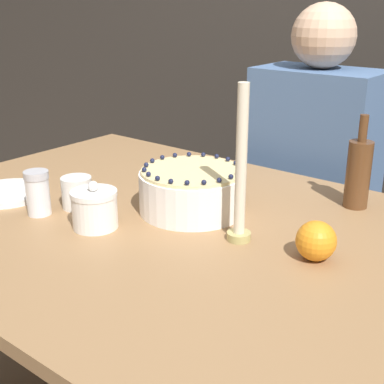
# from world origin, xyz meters

# --- Properties ---
(dining_table) EXTENTS (1.56, 1.03, 0.77)m
(dining_table) POSITION_xyz_m (0.00, 0.00, 0.66)
(dining_table) COLOR #936D47
(dining_table) RESTS_ON ground_plane
(cake) EXTENTS (0.26, 0.26, 0.12)m
(cake) POSITION_xyz_m (-0.03, 0.09, 0.82)
(cake) COLOR white
(cake) RESTS_ON dining_table
(sugar_bowl) EXTENTS (0.11, 0.11, 0.11)m
(sugar_bowl) POSITION_xyz_m (-0.15, -0.13, 0.81)
(sugar_bowl) COLOR white
(sugar_bowl) RESTS_ON dining_table
(sugar_shaker) EXTENTS (0.06, 0.06, 0.11)m
(sugar_shaker) POSITION_xyz_m (-0.32, -0.17, 0.82)
(sugar_shaker) COLOR white
(sugar_shaker) RESTS_ON dining_table
(plate_stack) EXTENTS (0.20, 0.20, 0.02)m
(plate_stack) POSITION_xyz_m (-0.49, -0.14, 0.77)
(plate_stack) COLOR white
(plate_stack) RESTS_ON dining_table
(candle) EXTENTS (0.05, 0.05, 0.35)m
(candle) POSITION_xyz_m (0.15, 0.02, 0.91)
(candle) COLOR tan
(candle) RESTS_ON dining_table
(bottle) EXTENTS (0.06, 0.06, 0.24)m
(bottle) POSITION_xyz_m (0.27, 0.37, 0.86)
(bottle) COLOR brown
(bottle) RESTS_ON dining_table
(cup) EXTENTS (0.08, 0.08, 0.08)m
(cup) POSITION_xyz_m (-0.28, -0.08, 0.81)
(cup) COLOR white
(cup) RESTS_ON dining_table
(orange_fruit_1) EXTENTS (0.08, 0.08, 0.08)m
(orange_fruit_1) POSITION_xyz_m (0.33, 0.04, 0.81)
(orange_fruit_1) COLOR orange
(orange_fruit_1) RESTS_ON dining_table
(person_man_blue_shirt) EXTENTS (0.40, 0.34, 1.26)m
(person_man_blue_shirt) POSITION_xyz_m (-0.01, 0.72, 0.55)
(person_man_blue_shirt) COLOR #2D2D38
(person_man_blue_shirt) RESTS_ON ground_plane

